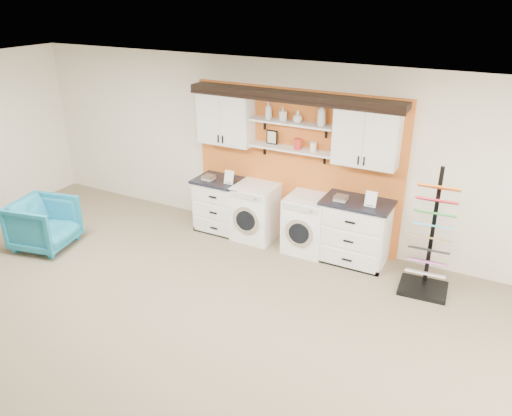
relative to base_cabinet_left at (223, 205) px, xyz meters
The scene contains 22 objects.
floor 3.84m from the base_cabinet_left, 72.76° to the right, with size 10.00×10.00×0.00m, color gray.
ceiling 4.48m from the base_cabinet_left, 72.76° to the right, with size 10.00×10.00×0.00m, color white.
wall_back 1.52m from the base_cabinet_left, 17.63° to the left, with size 10.00×10.00×0.00m, color #EDE3CD.
accent_panel 1.40m from the base_cabinet_left, 16.00° to the left, with size 3.40×0.07×2.40m, color orange.
upper_cabinet_left 1.44m from the base_cabinet_left, 90.00° to the left, with size 0.90×0.35×0.84m.
upper_cabinet_right 2.68m from the base_cabinet_left, ahead, with size 0.90×0.35×0.84m.
shelf_lower 1.57m from the base_cabinet_left, ahead, with size 1.32×0.28×0.03m, color white.
shelf_upper 1.87m from the base_cabinet_left, ahead, with size 1.32×0.28×0.03m, color white.
crown_molding 2.20m from the base_cabinet_left, ahead, with size 3.30×0.41×0.13m.
picture_frame 1.45m from the base_cabinet_left, 14.85° to the left, with size 0.18×0.02×0.22m.
canister_red 1.71m from the base_cabinet_left, ahead, with size 0.11×0.11×0.16m, color red.
canister_cream 1.89m from the base_cabinet_left, ahead, with size 0.10×0.10×0.14m, color silver.
base_cabinet_left is the anchor object (origin of this frame).
base_cabinet_right 2.26m from the base_cabinet_left, ahead, with size 0.99×0.66×0.97m.
washer 0.62m from the base_cabinet_left, ahead, with size 0.65×0.71×0.90m.
dryer 1.51m from the base_cabinet_left, ahead, with size 0.63×0.71×0.89m.
sample_rack 3.36m from the base_cabinet_left, ahead, with size 0.66×0.56×1.71m.
armchair 2.82m from the base_cabinet_left, 139.56° to the right, with size 0.83×0.85×0.78m, color teal.
soap_bottle_a 1.80m from the base_cabinet_left, 12.09° to the left, with size 0.10×0.10×0.26m, color silver.
soap_bottle_b 1.89m from the base_cabinet_left, ahead, with size 0.10×0.10×0.21m, color silver.
soap_bottle_c 2.00m from the base_cabinet_left, ahead, with size 0.14×0.14×0.18m, color silver.
soap_bottle_d 2.30m from the base_cabinet_left, ahead, with size 0.12×0.13×0.32m, color silver.
Camera 1 is at (2.90, -2.80, 3.77)m, focal length 35.00 mm.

